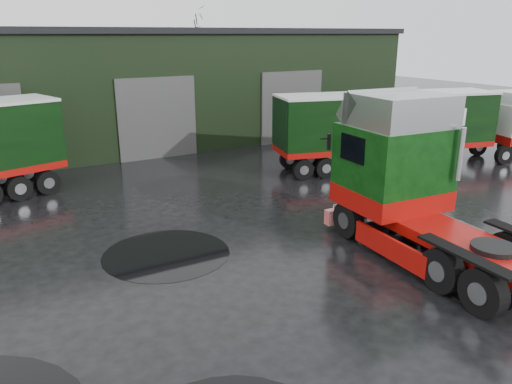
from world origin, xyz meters
TOP-DOWN VIEW (x-y plane):
  - ground at (0.00, 0.00)m, footprint 100.00×100.00m
  - warehouse at (2.00, 20.00)m, footprint 32.40×12.40m
  - hero_tractor at (4.50, -1.43)m, footprint 3.52×7.35m
  - lorry_right at (10.45, 6.84)m, footprint 13.45×5.66m
  - wash_bucket at (6.87, -0.27)m, footprint 0.45×0.45m
  - tree_back_b at (10.00, 30.00)m, footprint 4.40×4.40m
  - puddle_1 at (6.21, 1.07)m, footprint 2.95×2.95m
  - puddle_3 at (3.98, -3.35)m, footprint 1.44×1.44m
  - puddle_4 at (-1.79, 2.74)m, footprint 3.63×3.63m

SIDE VIEW (x-z plane):
  - ground at x=0.00m, z-range 0.00..0.00m
  - puddle_1 at x=6.21m, z-range 0.00..0.01m
  - puddle_3 at x=3.98m, z-range 0.00..0.01m
  - puddle_4 at x=-1.79m, z-range 0.00..0.01m
  - wash_bucket at x=6.87m, z-range 0.00..0.32m
  - lorry_right at x=10.45m, z-range 0.00..3.50m
  - hero_tractor at x=4.50m, z-range 0.00..4.45m
  - warehouse at x=2.00m, z-range 0.01..6.31m
  - tree_back_b at x=10.00m, z-range 0.00..7.50m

